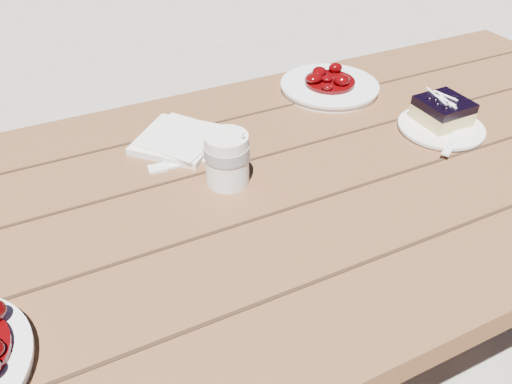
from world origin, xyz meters
name	(u,v)px	position (x,y,z in m)	size (l,w,h in m)	color
picnic_table	(241,256)	(0.00, 0.00, 0.59)	(2.00, 1.55, 0.75)	brown
dessert_plate	(441,128)	(0.47, 0.01, 0.76)	(0.17, 0.17, 0.01)	white
blueberry_cake	(443,111)	(0.48, 0.02, 0.79)	(0.10, 0.10, 0.05)	#D9C676
fork_dessert	(453,140)	(0.45, -0.05, 0.76)	(0.03, 0.16, 0.01)	white
coffee_cup	(227,159)	(-0.01, 0.04, 0.80)	(0.08, 0.08, 0.10)	white
napkin_stack	(178,140)	(-0.05, 0.20, 0.76)	(0.15, 0.15, 0.01)	white
fork_table	(197,161)	(-0.04, 0.12, 0.75)	(0.03, 0.16, 0.01)	white
second_plate	(329,87)	(0.36, 0.27, 0.76)	(0.23, 0.23, 0.02)	white
second_stew	(330,76)	(0.36, 0.27, 0.79)	(0.12, 0.12, 0.04)	#4F0204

